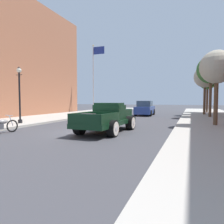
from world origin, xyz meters
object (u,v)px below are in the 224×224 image
flagpole (95,71)px  street_tree_third (205,77)px  street_tree_farthest (208,81)px  street_tree_second (211,70)px  street_lamp_near (19,90)px  street_tree_nearest (217,68)px  hotrod_truck_dark_green (109,118)px  car_background_blue (145,109)px

flagpole → street_tree_third: bearing=-5.2°
street_tree_farthest → street_tree_second: bearing=-91.7°
street_lamp_near → street_tree_nearest: bearing=15.7°
flagpole → street_tree_nearest: 18.46m
street_tree_nearest → street_tree_third: street_tree_third is taller
flagpole → street_tree_nearest: flagpole is taller
hotrod_truck_dark_green → car_background_blue: car_background_blue is taller
street_tree_third → street_lamp_near: bearing=-131.2°
street_lamp_near → hotrod_truck_dark_green: bearing=-3.8°
street_tree_nearest → street_tree_second: street_tree_second is taller
street_tree_nearest → hotrod_truck_dark_green: bearing=-145.4°
street_tree_nearest → street_tree_third: size_ratio=0.88×
street_lamp_near → street_tree_second: bearing=40.3°
hotrod_truck_dark_green → street_tree_second: (5.93, 11.16, 3.80)m
flagpole → street_tree_nearest: (14.01, -11.85, -2.01)m
car_background_blue → street_tree_second: size_ratio=0.76×
flagpole → street_tree_farthest: 14.91m
street_tree_nearest → street_tree_farthest: size_ratio=0.90×
hotrod_truck_dark_green → street_tree_second: 13.20m
street_tree_third → hotrod_truck_dark_green: bearing=-111.1°
hotrod_truck_dark_green → street_tree_farthest: (6.17, 19.04, 3.44)m
street_lamp_near → street_tree_farthest: size_ratio=0.74×
car_background_blue → street_tree_nearest: 11.34m
flagpole → street_tree_second: bearing=-18.0°
hotrod_truck_dark_green → street_lamp_near: (-6.72, 0.44, 1.63)m
street_tree_second → flagpole: bearing=162.0°
street_tree_second → street_tree_farthest: 7.89m
street_tree_third → street_tree_farthest: size_ratio=1.02×
street_tree_second → street_tree_farthest: street_tree_second is taller
flagpole → hotrod_truck_dark_green: bearing=-62.3°
street_tree_second → street_tree_nearest: bearing=-91.8°
hotrod_truck_dark_green → street_tree_farthest: bearing=72.0°
street_tree_nearest → street_lamp_near: bearing=-164.3°
street_tree_second → street_tree_farthest: bearing=88.3°
street_tree_nearest → street_tree_farthest: (0.46, 15.10, 0.43)m
street_tree_farthest → car_background_blue: bearing=-137.7°
street_tree_second → car_background_blue: bearing=165.7°
flagpole → street_tree_nearest: bearing=-40.2°
street_lamp_near → street_tree_nearest: street_tree_nearest is taller
hotrod_truck_dark_green → flagpole: (-8.30, 15.79, 5.02)m
hotrod_truck_dark_green → street_tree_third: size_ratio=0.94×
street_tree_nearest → flagpole: bearing=139.8°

